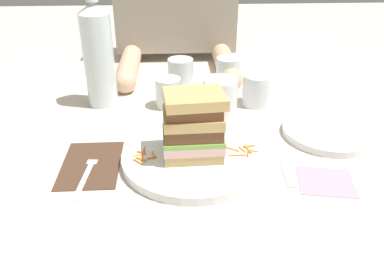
{
  "coord_description": "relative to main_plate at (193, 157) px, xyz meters",
  "views": [
    {
      "loc": [
        -0.05,
        -0.67,
        0.43
      ],
      "look_at": [
        -0.02,
        0.01,
        0.06
      ],
      "focal_mm": 36.87,
      "sensor_mm": 36.0,
      "label": 1
    }
  ],
  "objects": [
    {
      "name": "carrot_shred_6",
      "position": [
        -0.1,
        -0.0,
        0.01
      ],
      "size": [
        0.02,
        0.01,
        0.0
      ],
      "primitive_type": "cylinder",
      "rotation": [
        0.0,
        1.57,
        3.51
      ],
      "color": "orange",
      "rests_on": "main_plate"
    },
    {
      "name": "water_bottle",
      "position": [
        -0.21,
        0.28,
        0.12
      ],
      "size": [
        0.07,
        0.07,
        0.29
      ],
      "color": "silver",
      "rests_on": "ground_plane"
    },
    {
      "name": "empty_tumbler_2",
      "position": [
        -0.05,
        0.25,
        0.03
      ],
      "size": [
        0.06,
        0.06,
        0.07
      ],
      "primitive_type": "cylinder",
      "color": "silver",
      "rests_on": "ground_plane"
    },
    {
      "name": "empty_tumbler_1",
      "position": [
        0.12,
        0.39,
        0.03
      ],
      "size": [
        0.07,
        0.07,
        0.08
      ],
      "primitive_type": "cylinder",
      "color": "silver",
      "rests_on": "ground_plane"
    },
    {
      "name": "knife",
      "position": [
        0.18,
        -0.0,
        -0.01
      ],
      "size": [
        0.03,
        0.2,
        0.0
      ],
      "color": "silver",
      "rests_on": "ground_plane"
    },
    {
      "name": "napkin_pink",
      "position": [
        0.24,
        -0.08,
        -0.01
      ],
      "size": [
        0.11,
        0.1,
        0.0
      ],
      "primitive_type": "cube",
      "rotation": [
        0.0,
        0.0,
        -0.17
      ],
      "color": "pink",
      "rests_on": "ground_plane"
    },
    {
      "name": "main_plate",
      "position": [
        0.0,
        0.0,
        0.0
      ],
      "size": [
        0.28,
        0.28,
        0.02
      ],
      "primitive_type": "cylinder",
      "color": "white",
      "rests_on": "ground_plane"
    },
    {
      "name": "carrot_shred_1",
      "position": [
        -0.08,
        -0.01,
        0.01
      ],
      "size": [
        0.02,
        0.01,
        0.0
      ],
      "primitive_type": "cylinder",
      "rotation": [
        0.0,
        1.57,
        0.29
      ],
      "color": "orange",
      "rests_on": "main_plate"
    },
    {
      "name": "ground_plane",
      "position": [
        0.02,
        0.02,
        -0.01
      ],
      "size": [
        3.0,
        3.0,
        0.0
      ],
      "primitive_type": "plane",
      "color": "beige"
    },
    {
      "name": "juice_glass",
      "position": [
        0.08,
        0.21,
        0.03
      ],
      "size": [
        0.08,
        0.08,
        0.09
      ],
      "color": "white",
      "rests_on": "ground_plane"
    },
    {
      "name": "carrot_shred_0",
      "position": [
        -0.1,
        -0.02,
        0.01
      ],
      "size": [
        0.02,
        0.02,
        0.0
      ],
      "primitive_type": "cylinder",
      "rotation": [
        0.0,
        1.57,
        2.56
      ],
      "color": "orange",
      "rests_on": "main_plate"
    },
    {
      "name": "carrot_shred_10",
      "position": [
        0.11,
        -0.0,
        0.01
      ],
      "size": [
        0.01,
        0.03,
        0.0
      ],
      "primitive_type": "cylinder",
      "rotation": [
        0.0,
        1.57,
        4.47
      ],
      "color": "orange",
      "rests_on": "main_plate"
    },
    {
      "name": "carrot_shred_8",
      "position": [
        0.1,
        0.01,
        0.01
      ],
      "size": [
        0.01,
        0.02,
        0.0
      ],
      "primitive_type": "cylinder",
      "rotation": [
        0.0,
        1.57,
        2.05
      ],
      "color": "orange",
      "rests_on": "main_plate"
    },
    {
      "name": "carrot_shred_11",
      "position": [
        0.11,
        0.02,
        0.01
      ],
      "size": [
        0.03,
        0.01,
        0.0
      ],
      "primitive_type": "cylinder",
      "rotation": [
        0.0,
        1.57,
        0.16
      ],
      "color": "orange",
      "rests_on": "main_plate"
    },
    {
      "name": "side_plate",
      "position": [
        0.3,
        0.09,
        -0.0
      ],
      "size": [
        0.2,
        0.2,
        0.02
      ],
      "primitive_type": "cylinder",
      "color": "white",
      "rests_on": "ground_plane"
    },
    {
      "name": "carrot_shred_2",
      "position": [
        -0.1,
        0.01,
        0.01
      ],
      "size": [
        0.0,
        0.03,
        0.0
      ],
      "primitive_type": "cylinder",
      "rotation": [
        0.0,
        1.57,
        4.64
      ],
      "color": "orange",
      "rests_on": "main_plate"
    },
    {
      "name": "carrot_shred_9",
      "position": [
        0.09,
        -0.01,
        0.01
      ],
      "size": [
        0.03,
        0.0,
        0.0
      ],
      "primitive_type": "cylinder",
      "rotation": [
        0.0,
        1.57,
        0.03
      ],
      "color": "orange",
      "rests_on": "main_plate"
    },
    {
      "name": "fork",
      "position": [
        -0.2,
        -0.03,
        -0.0
      ],
      "size": [
        0.03,
        0.17,
        0.0
      ],
      "color": "silver",
      "rests_on": "napkin_dark"
    },
    {
      "name": "carrot_shred_5",
      "position": [
        -0.1,
        -0.03,
        0.01
      ],
      "size": [
        0.02,
        0.02,
        0.0
      ],
      "primitive_type": "cylinder",
      "rotation": [
        0.0,
        1.57,
        5.46
      ],
      "color": "orange",
      "rests_on": "main_plate"
    },
    {
      "name": "carrot_shred_13",
      "position": [
        0.12,
        0.0,
        0.01
      ],
      "size": [
        0.02,
        0.01,
        0.0
      ],
      "primitive_type": "cylinder",
      "rotation": [
        0.0,
        1.57,
        5.85
      ],
      "color": "orange",
      "rests_on": "main_plate"
    },
    {
      "name": "carrot_shred_12",
      "position": [
        0.11,
        0.01,
        0.01
      ],
      "size": [
        0.01,
        0.03,
        0.0
      ],
      "primitive_type": "cylinder",
      "rotation": [
        0.0,
        1.57,
        4.98
      ],
      "color": "orange",
      "rests_on": "main_plate"
    },
    {
      "name": "carrot_shred_3",
      "position": [
        -0.1,
        0.01,
        0.01
      ],
      "size": [
        0.02,
        0.01,
        0.0
      ],
      "primitive_type": "cylinder",
      "rotation": [
        0.0,
        1.57,
        2.62
      ],
      "color": "orange",
      "rests_on": "main_plate"
    },
    {
      "name": "empty_tumbler_3",
      "position": [
        0.17,
        0.26,
        0.03
      ],
      "size": [
        0.07,
        0.07,
        0.08
      ],
      "primitive_type": "cylinder",
      "color": "silver",
      "rests_on": "ground_plane"
    },
    {
      "name": "napkin_dark",
      "position": [
        -0.2,
        -0.0,
        -0.01
      ],
      "size": [
        0.11,
        0.17,
        0.0
      ],
      "primitive_type": "cube",
      "rotation": [
        0.0,
        0.0,
        0.01
      ],
      "color": "#4C3323",
      "rests_on": "ground_plane"
    },
    {
      "name": "sandwich",
      "position": [
        0.0,
        -0.0,
        0.07
      ],
      "size": [
        0.12,
        0.1,
        0.13
      ],
      "color": "tan",
      "rests_on": "main_plate"
    },
    {
      "name": "carrot_shred_4",
      "position": [
        -0.08,
        -0.0,
        0.01
      ],
      "size": [
        0.01,
        0.02,
        0.0
      ],
      "primitive_type": "cylinder",
      "rotation": [
        0.0,
        1.57,
        1.69
      ],
      "color": "orange",
      "rests_on": "main_plate"
    },
    {
      "name": "carrot_shred_7",
      "position": [
        -0.1,
        -0.01,
        0.01
      ],
      "size": [
        0.0,
        0.03,
        0.0
      ],
      "primitive_type": "cylinder",
      "rotation": [
        0.0,
        1.57,
        4.7
      ],
      "color": "orange",
      "rests_on": "main_plate"
    },
    {
      "name": "empty_tumbler_0",
      "position": [
        -0.01,
        0.37,
        0.03
      ],
      "size": [
        0.07,
        0.07,
        0.09
      ],
      "primitive_type": "cylinder",
      "color": "silver",
      "rests_on": "ground_plane"
    },
    {
      "name": "carrot_shred_14",
      "position": [
        0.08,
        0.01,
        0.01
      ],
      "size": [
        0.02,
        0.02,
        0.0
      ],
      "primitive_type": "cylinder",
      "rotation": [
        0.0,
        1.57,
        2.55
      ],
      "color": "orange",
      "rests_on": "main_plate"
    }
  ]
}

